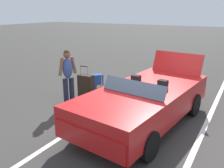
{
  "coord_description": "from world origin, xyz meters",
  "views": [
    {
      "loc": [
        5.11,
        2.07,
        2.74
      ],
      "look_at": [
        -0.43,
        -1.16,
        0.75
      ],
      "focal_mm": 38.42,
      "sensor_mm": 36.0,
      "label": 1
    }
  ],
  "objects_px": {
    "suitcase_large_black": "(86,86)",
    "suitcase_medium_bright": "(97,83)",
    "suitcase_small_carryon": "(100,94)",
    "traveler_person": "(68,74)",
    "convertible_car": "(140,104)"
  },
  "relations": [
    {
      "from": "suitcase_small_carryon",
      "to": "suitcase_large_black",
      "type": "bearing_deg",
      "value": -45.33
    },
    {
      "from": "suitcase_large_black",
      "to": "suitcase_small_carryon",
      "type": "distance_m",
      "value": 0.7
    },
    {
      "from": "traveler_person",
      "to": "suitcase_large_black",
      "type": "bearing_deg",
      "value": 106.18
    },
    {
      "from": "suitcase_large_black",
      "to": "suitcase_small_carryon",
      "type": "xyz_separation_m",
      "value": [
        0.19,
        0.66,
        -0.12
      ]
    },
    {
      "from": "suitcase_large_black",
      "to": "traveler_person",
      "type": "height_order",
      "value": "traveler_person"
    },
    {
      "from": "convertible_car",
      "to": "suitcase_small_carryon",
      "type": "xyz_separation_m",
      "value": [
        -0.9,
        -1.73,
        -0.34
      ]
    },
    {
      "from": "convertible_car",
      "to": "suitcase_large_black",
      "type": "distance_m",
      "value": 2.63
    },
    {
      "from": "convertible_car",
      "to": "suitcase_small_carryon",
      "type": "height_order",
      "value": "convertible_car"
    },
    {
      "from": "suitcase_medium_bright",
      "to": "traveler_person",
      "type": "bearing_deg",
      "value": -54.59
    },
    {
      "from": "suitcase_large_black",
      "to": "suitcase_medium_bright",
      "type": "bearing_deg",
      "value": -5.04
    },
    {
      "from": "convertible_car",
      "to": "traveler_person",
      "type": "xyz_separation_m",
      "value": [
        -0.31,
        -2.45,
        0.34
      ]
    },
    {
      "from": "suitcase_medium_bright",
      "to": "traveler_person",
      "type": "height_order",
      "value": "traveler_person"
    },
    {
      "from": "suitcase_medium_bright",
      "to": "suitcase_small_carryon",
      "type": "relative_size",
      "value": 0.74
    },
    {
      "from": "convertible_car",
      "to": "suitcase_large_black",
      "type": "height_order",
      "value": "convertible_car"
    },
    {
      "from": "traveler_person",
      "to": "suitcase_medium_bright",
      "type": "bearing_deg",
      "value": 107.02
    }
  ]
}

